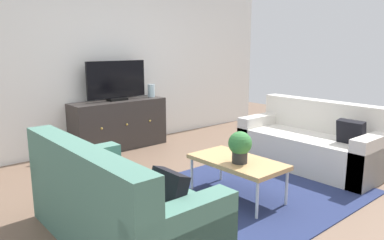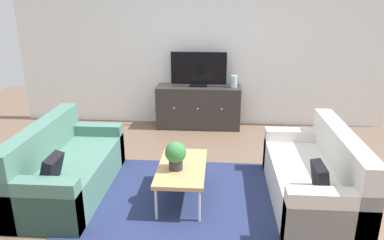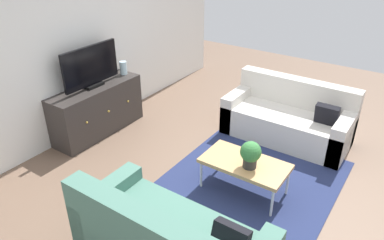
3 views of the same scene
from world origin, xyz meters
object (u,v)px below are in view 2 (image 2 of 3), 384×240
couch_left_side (63,170)px  glass_vase (234,81)px  couch_right_side (317,179)px  flat_screen_tv (199,69)px  coffee_table (182,168)px  potted_plant (176,154)px  tv_console (198,107)px

couch_left_side → glass_vase: 3.16m
couch_right_side → glass_vase: 2.58m
couch_left_side → flat_screen_tv: (1.42, 2.39, 0.73)m
couch_right_side → coffee_table: couch_right_side is taller
potted_plant → flat_screen_tv: 2.56m
couch_right_side → glass_vase: size_ratio=8.64×
potted_plant → glass_vase: (0.69, 2.50, 0.25)m
couch_left_side → coffee_table: couch_left_side is taller
coffee_table → tv_console: bearing=89.0°
couch_left_side → flat_screen_tv: 2.88m
flat_screen_tv → glass_vase: size_ratio=4.67×
couch_right_side → coffee_table: bearing=-178.3°
couch_left_side → flat_screen_tv: bearing=59.4°
couch_left_side → glass_vase: (2.01, 2.37, 0.54)m
coffee_table → potted_plant: bearing=-125.4°
couch_right_side → tv_console: bearing=121.3°
glass_vase → coffee_table: bearing=-104.7°
couch_left_side → potted_plant: bearing=-5.4°
coffee_table → glass_vase: size_ratio=4.81×
couch_right_side → coffee_table: size_ratio=1.80×
couch_left_side → couch_right_side: size_ratio=1.00×
flat_screen_tv → tv_console: bearing=-90.0°
flat_screen_tv → couch_left_side: bearing=-120.6°
coffee_table → potted_plant: 0.23m
couch_right_side → coffee_table: (-1.49, -0.04, 0.09)m
couch_left_side → potted_plant: (1.32, -0.12, 0.30)m
couch_left_side → tv_console: 2.77m
coffee_table → glass_vase: (0.64, 2.42, 0.45)m
potted_plant → glass_vase: bearing=74.5°
potted_plant → tv_console: size_ratio=0.22×
couch_right_side → flat_screen_tv: bearing=121.1°
tv_console → couch_right_side: bearing=-58.7°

